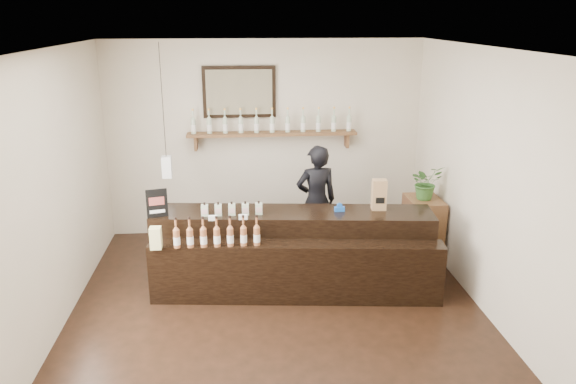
# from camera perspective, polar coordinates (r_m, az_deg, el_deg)

# --- Properties ---
(ground) EXTENTS (5.00, 5.00, 0.00)m
(ground) POSITION_cam_1_polar(r_m,az_deg,el_deg) (6.28, -1.09, -12.10)
(ground) COLOR black
(ground) RESTS_ON ground
(room_shell) EXTENTS (5.00, 5.00, 5.00)m
(room_shell) POSITION_cam_1_polar(r_m,az_deg,el_deg) (5.64, -1.19, 3.11)
(room_shell) COLOR beige
(room_shell) RESTS_ON ground
(back_wall_decor) EXTENTS (2.66, 0.96, 1.69)m
(back_wall_decor) POSITION_cam_1_polar(r_m,az_deg,el_deg) (7.94, -3.48, 7.74)
(back_wall_decor) COLOR #56301D
(back_wall_decor) RESTS_ON ground
(counter) EXTENTS (3.32, 1.21, 1.07)m
(counter) POSITION_cam_1_polar(r_m,az_deg,el_deg) (6.62, 0.48, -6.30)
(counter) COLOR black
(counter) RESTS_ON ground
(promo_sign) EXTENTS (0.23, 0.08, 0.33)m
(promo_sign) POSITION_cam_1_polar(r_m,az_deg,el_deg) (6.49, -13.17, -1.12)
(promo_sign) COLOR black
(promo_sign) RESTS_ON counter
(paper_bag) EXTENTS (0.18, 0.14, 0.36)m
(paper_bag) POSITION_cam_1_polar(r_m,az_deg,el_deg) (6.65, 9.23, -0.27)
(paper_bag) COLOR #9F774D
(paper_bag) RESTS_ON counter
(tape_dispenser) EXTENTS (0.12, 0.05, 0.10)m
(tape_dispenser) POSITION_cam_1_polar(r_m,az_deg,el_deg) (6.58, 5.26, -1.64)
(tape_dispenser) COLOR blue
(tape_dispenser) RESTS_ON counter
(side_cabinet) EXTENTS (0.42, 0.58, 0.84)m
(side_cabinet) POSITION_cam_1_polar(r_m,az_deg,el_deg) (7.59, 13.48, -3.69)
(side_cabinet) COLOR #56301D
(side_cabinet) RESTS_ON ground
(potted_plant) EXTENTS (0.49, 0.45, 0.45)m
(potted_plant) POSITION_cam_1_polar(r_m,az_deg,el_deg) (7.39, 13.84, 0.97)
(potted_plant) COLOR #346428
(potted_plant) RESTS_ON side_cabinet
(shopkeeper) EXTENTS (0.67, 0.50, 1.70)m
(shopkeeper) POSITION_cam_1_polar(r_m,az_deg,el_deg) (7.42, 2.90, -0.18)
(shopkeeper) COLOR black
(shopkeeper) RESTS_ON ground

